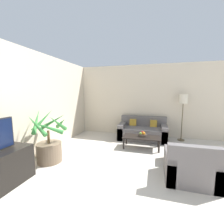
{
  "coord_description": "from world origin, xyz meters",
  "views": [
    {
      "loc": [
        -0.3,
        0.68,
        1.68
      ],
      "look_at": [
        -1.68,
        5.58,
        1.0
      ],
      "focal_mm": 24.0,
      "sensor_mm": 36.0,
      "label": 1
    }
  ],
  "objects": [
    {
      "name": "sofa_loveseat",
      "position": [
        -0.67,
        6.02,
        0.27
      ],
      "size": [
        1.66,
        0.88,
        0.79
      ],
      "color": "#605B5B",
      "rests_on": "ground_plane"
    },
    {
      "name": "ottoman",
      "position": [
        0.33,
        4.38,
        0.18
      ],
      "size": [
        0.67,
        0.44,
        0.35
      ],
      "color": "#605B5B",
      "rests_on": "ground_plane"
    },
    {
      "name": "apple_red",
      "position": [
        -0.61,
        5.21,
        0.46
      ],
      "size": [
        0.08,
        0.08,
        0.08
      ],
      "color": "red",
      "rests_on": "fruit_bowl"
    },
    {
      "name": "apple_green",
      "position": [
        -0.66,
        5.09,
        0.46
      ],
      "size": [
        0.08,
        0.08,
        0.08
      ],
      "color": "olive",
      "rests_on": "fruit_bowl"
    },
    {
      "name": "wall_back",
      "position": [
        0.0,
        6.53,
        1.35
      ],
      "size": [
        7.97,
        0.06,
        2.7
      ],
      "color": "beige",
      "rests_on": "ground_plane"
    },
    {
      "name": "coffee_table",
      "position": [
        -0.63,
        5.1,
        0.32
      ],
      "size": [
        1.09,
        0.54,
        0.36
      ],
      "color": "black",
      "rests_on": "ground_plane"
    },
    {
      "name": "armchair",
      "position": [
        0.4,
        3.64,
        0.27
      ],
      "size": [
        0.89,
        0.79,
        0.79
      ],
      "color": "#605B5B",
      "rests_on": "ground_plane"
    },
    {
      "name": "potted_palm",
      "position": [
        -2.7,
        3.6,
        0.4
      ],
      "size": [
        0.88,
        0.97,
        1.28
      ],
      "color": "brown",
      "rests_on": "ground_plane"
    },
    {
      "name": "orange_fruit",
      "position": [
        -0.56,
        5.12,
        0.46
      ],
      "size": [
        0.09,
        0.09,
        0.09
      ],
      "color": "orange",
      "rests_on": "fruit_bowl"
    },
    {
      "name": "floor_lamp",
      "position": [
        0.65,
        6.22,
        1.34
      ],
      "size": [
        0.28,
        0.28,
        1.6
      ],
      "color": "brown",
      "rests_on": "ground_plane"
    },
    {
      "name": "wall_left",
      "position": [
        -3.22,
        3.25,
        1.35
      ],
      "size": [
        0.06,
        8.1,
        2.7
      ],
      "color": "beige",
      "rests_on": "ground_plane"
    },
    {
      "name": "fruit_bowl",
      "position": [
        -0.61,
        5.14,
        0.39
      ],
      "size": [
        0.25,
        0.25,
        0.06
      ],
      "color": "#42382D",
      "rests_on": "coffee_table"
    }
  ]
}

